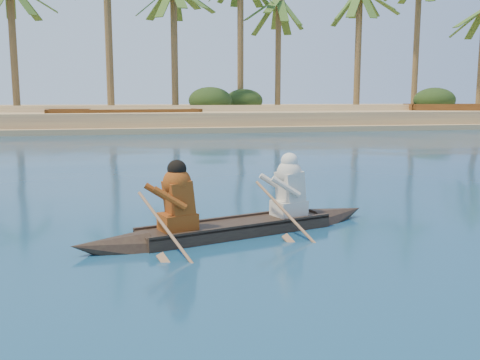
{
  "coord_description": "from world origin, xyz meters",
  "views": [
    {
      "loc": [
        2.0,
        -12.79,
        2.33
      ],
      "look_at": [
        4.34,
        -1.93,
        0.61
      ],
      "focal_mm": 40.0,
      "sensor_mm": 36.0,
      "label": 1
    }
  ],
  "objects": [
    {
      "name": "ground",
      "position": [
        0.0,
        0.0,
        0.0
      ],
      "size": [
        160.0,
        160.0,
        0.0
      ],
      "primitive_type": "plane",
      "color": "navy",
      "rests_on": "ground"
    },
    {
      "name": "palm_grove",
      "position": [
        0.0,
        35.0,
        8.0
      ],
      "size": [
        110.0,
        14.0,
        16.0
      ],
      "primitive_type": null,
      "color": "#365B20",
      "rests_on": "ground"
    },
    {
      "name": "shrub_cluster",
      "position": [
        0.0,
        31.5,
        1.2
      ],
      "size": [
        100.0,
        6.0,
        2.4
      ],
      "primitive_type": null,
      "color": "#213312",
      "rests_on": "ground"
    },
    {
      "name": "sandy_embankment",
      "position": [
        0.0,
        46.89,
        0.53
      ],
      "size": [
        150.0,
        51.0,
        1.5
      ],
      "color": "#D6B879",
      "rests_on": "ground"
    },
    {
      "name": "barge_mid",
      "position": [
        1.98,
        27.0,
        0.63
      ],
      "size": [
        11.13,
        4.85,
        1.8
      ],
      "rotation": [
        0.0,
        0.0,
        0.12
      ],
      "color": "brown",
      "rests_on": "ground"
    },
    {
      "name": "canoe",
      "position": [
        3.83,
        -4.0,
        0.3
      ],
      "size": [
        5.6,
        2.41,
        1.55
      ],
      "rotation": [
        0.0,
        0.0,
        0.31
      ],
      "color": "#36291D",
      "rests_on": "ground"
    }
  ]
}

